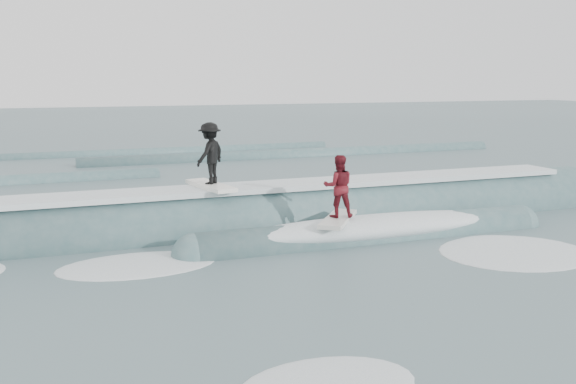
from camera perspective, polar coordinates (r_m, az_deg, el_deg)
name	(u,v)px	position (r m, az deg, el deg)	size (l,w,h in m)	color
ground	(336,264)	(13.89, 4.29, -6.44)	(160.00, 160.00, 0.00)	#3B5056
breaking_wave	(289,226)	(17.16, 0.05, -3.05)	(22.28, 3.87, 2.19)	#3A5E62
surfer_black	(210,157)	(16.53, -6.94, 3.14)	(1.14, 2.07, 1.68)	white
surfer_red	(338,191)	(15.45, 4.50, 0.08)	(1.65, 1.92, 1.61)	silver
whitewater	(418,277)	(13.30, 11.52, -7.38)	(15.46, 8.77, 0.10)	white
far_swells	(141,165)	(30.23, -12.96, 2.36)	(40.99, 8.65, 0.80)	#3A5E62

